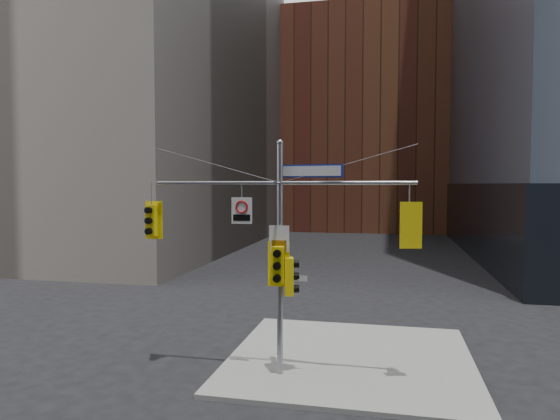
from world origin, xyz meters
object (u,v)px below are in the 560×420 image
at_px(traffic_light_west_arm, 151,220).
at_px(traffic_light_pole_front, 278,265).
at_px(traffic_light_pole_side, 291,276).
at_px(street_sign_blade, 310,171).
at_px(regulatory_sign_arm, 242,210).
at_px(signal_assembly, 280,235).
at_px(traffic_light_east_arm, 409,225).

xyz_separation_m(traffic_light_west_arm, traffic_light_pole_front, (4.22, -0.28, -1.25)).
bearing_deg(traffic_light_pole_side, traffic_light_pole_front, 116.16).
relative_size(street_sign_blade, regulatory_sign_arm, 2.42).
xyz_separation_m(signal_assembly, traffic_light_east_arm, (3.79, 0.00, 0.38)).
bearing_deg(signal_assembly, traffic_light_west_arm, 179.82).
bearing_deg(traffic_light_west_arm, signal_assembly, 2.08).
distance_m(traffic_light_pole_side, regulatory_sign_arm, 2.52).
distance_m(traffic_light_pole_side, traffic_light_pole_front, 0.58).
height_order(traffic_light_pole_front, regulatory_sign_arm, regulatory_sign_arm).
bearing_deg(traffic_light_east_arm, traffic_light_pole_side, -14.33).
bearing_deg(traffic_light_pole_front, traffic_light_west_arm, 170.76).
xyz_separation_m(signal_assembly, regulatory_sign_arm, (-1.19, -0.02, 0.76)).
bearing_deg(regulatory_sign_arm, street_sign_blade, 0.62).
bearing_deg(signal_assembly, regulatory_sign_arm, -179.03).
relative_size(traffic_light_pole_side, regulatory_sign_arm, 1.41).
relative_size(signal_assembly, traffic_light_east_arm, 6.05).
relative_size(traffic_light_east_arm, regulatory_sign_arm, 1.63).
bearing_deg(regulatory_sign_arm, traffic_light_pole_front, -11.68).
relative_size(traffic_light_west_arm, traffic_light_pole_front, 0.90).
bearing_deg(traffic_light_west_arm, regulatory_sign_arm, 1.62).
bearing_deg(traffic_light_pole_front, street_sign_blade, 10.84).
bearing_deg(traffic_light_pole_side, signal_assembly, 78.43).
bearing_deg(traffic_light_pole_side, street_sign_blade, -106.53).
bearing_deg(signal_assembly, traffic_light_pole_side, 3.42).
distance_m(traffic_light_pole_side, street_sign_blade, 3.24).
distance_m(traffic_light_west_arm, traffic_light_pole_front, 4.41).
distance_m(traffic_light_west_arm, traffic_light_east_arm, 8.01).
height_order(traffic_light_pole_side, traffic_light_pole_front, traffic_light_pole_front).
xyz_separation_m(traffic_light_west_arm, traffic_light_pole_side, (4.55, 0.01, -1.63)).
height_order(traffic_light_pole_side, regulatory_sign_arm, regulatory_sign_arm).
height_order(traffic_light_west_arm, traffic_light_pole_side, traffic_light_west_arm).
bearing_deg(traffic_light_pole_side, traffic_light_west_arm, 75.09).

